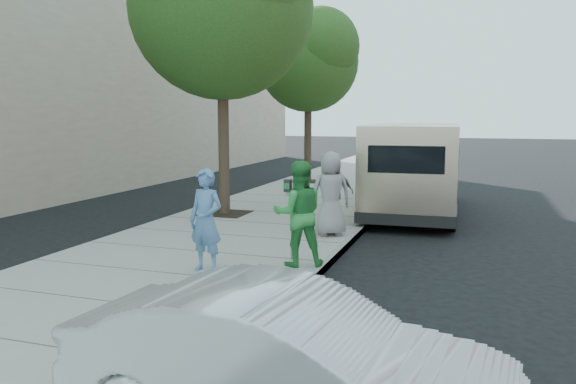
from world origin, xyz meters
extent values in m
plane|color=black|center=(0.00, 0.00, 0.00)|extent=(120.00, 120.00, 0.00)
cube|color=gray|center=(-1.00, 0.00, 0.07)|extent=(5.00, 60.00, 0.15)
cube|color=gray|center=(1.44, 0.00, 0.07)|extent=(0.12, 60.00, 0.16)
cube|color=black|center=(-2.30, 2.40, 0.15)|extent=(1.20, 1.20, 0.01)
cylinder|color=#38281E|center=(-2.30, 2.40, 2.13)|extent=(0.28, 0.28, 3.96)
sphere|color=#1E4517|center=(-2.30, 2.40, 5.38)|extent=(4.60, 4.60, 4.60)
sphere|color=#1E4517|center=(-2.80, 2.90, 5.67)|extent=(3.22, 3.22, 3.22)
cube|color=black|center=(-2.30, 10.00, 0.15)|extent=(1.20, 1.20, 0.01)
cylinder|color=#38281E|center=(-2.30, 10.00, 1.91)|extent=(0.28, 0.28, 3.52)
sphere|color=#1E4517|center=(-2.30, 10.00, 4.71)|extent=(3.80, 3.80, 3.80)
sphere|color=#1E4517|center=(-1.70, 9.60, 5.21)|extent=(2.85, 2.85, 2.85)
sphere|color=#1E4517|center=(-2.80, 10.50, 5.01)|extent=(2.66, 2.66, 2.66)
cylinder|color=gray|center=(0.86, -1.54, 0.72)|extent=(0.06, 0.06, 1.14)
cube|color=gray|center=(0.86, -1.54, 1.33)|extent=(0.22, 0.06, 0.08)
cube|color=#2D2D30|center=(0.77, -1.54, 1.47)|extent=(0.12, 0.10, 0.22)
cube|color=#2D2D30|center=(0.94, -1.55, 1.47)|extent=(0.12, 0.10, 0.22)
cube|color=beige|center=(2.30, 4.76, 1.34)|extent=(2.46, 6.11, 2.22)
cube|color=beige|center=(2.17, 8.05, 0.79)|extent=(2.07, 0.69, 0.95)
cube|color=black|center=(2.42, 1.74, 1.73)|extent=(1.67, 0.08, 0.61)
cylinder|color=black|center=(1.24, 6.71, 0.42)|extent=(0.32, 0.86, 0.85)
cylinder|color=black|center=(3.20, 6.78, 0.42)|extent=(0.32, 0.86, 0.85)
cylinder|color=black|center=(1.40, 2.61, 0.42)|extent=(0.32, 0.86, 0.85)
cylinder|color=black|center=(3.36, 2.69, 0.42)|extent=(0.32, 0.86, 0.85)
imported|color=silver|center=(2.46, -6.59, 0.64)|extent=(3.97, 1.67, 1.27)
imported|color=#5482B4|center=(-0.25, -2.69, 1.00)|extent=(0.68, 0.51, 1.69)
imported|color=#2E8F40|center=(1.07, -1.86, 1.05)|extent=(1.07, 0.98, 1.79)
imported|color=gray|center=(0.99, 0.66, 1.05)|extent=(1.05, 0.94, 1.80)
imported|color=slate|center=(0.81, 1.56, 0.95)|extent=(1.01, 0.59, 1.61)
camera|label=1|loc=(3.89, -10.79, 2.70)|focal=35.00mm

